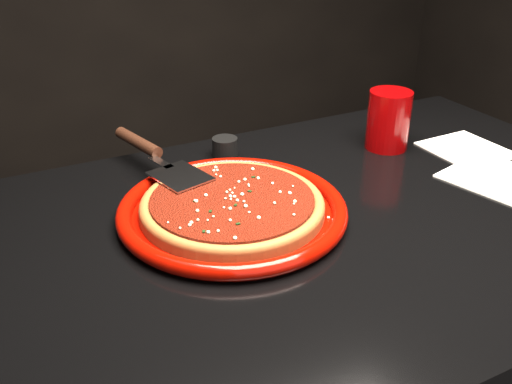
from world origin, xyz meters
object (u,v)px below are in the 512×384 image
Objects in this scene: cup at (388,120)px; ramekin at (225,147)px; pizza_server at (158,155)px; table at (327,370)px; plate at (232,210)px.

cup is 0.35m from ramekin.
ramekin is at bearing -0.33° from pizza_server.
table is 9.61× the size of cup.
cup is (0.48, -0.08, 0.01)m from pizza_server.
plate is 7.33× the size of ramekin.
plate is at bearing -163.91° from cup.
cup is (0.42, 0.12, 0.05)m from plate.
ramekin is (0.15, 0.04, -0.03)m from pizza_server.
table is at bearing -61.70° from pizza_server.
plate is 0.21m from pizza_server.
ramekin is (-0.33, 0.11, -0.04)m from cup.
table is 3.44× the size of pizza_server.
ramekin is at bearing 68.46° from plate.
plate is at bearing 160.67° from table.
pizza_server is 0.49m from cup.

